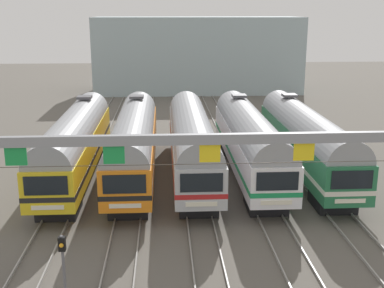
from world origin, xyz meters
name	(u,v)px	position (x,y,z in m)	size (l,w,h in m)	color
ground_plane	(192,176)	(0.00, 0.00, 0.00)	(160.00, 160.00, 0.00)	#5B564F
track_bed	(183,123)	(0.00, 17.00, 0.07)	(17.79, 70.00, 0.15)	gray
commuter_train_yellow	(75,142)	(-8.14, 0.00, 2.69)	(2.88, 18.06, 5.05)	gold
commuter_train_orange	(134,141)	(-4.07, 0.00, 2.69)	(2.88, 18.06, 5.05)	orange
commuter_train_stainless	(192,140)	(0.00, -0.01, 2.69)	(2.88, 18.06, 4.77)	#B2B5BA
commuter_train_white	(249,139)	(4.07, 0.00, 2.69)	(2.88, 18.06, 5.05)	white
commuter_train_green	(305,138)	(8.14, 0.00, 2.69)	(2.88, 18.06, 5.05)	#236B42
catenary_gantry	(210,162)	(0.00, -13.50, 5.24)	(21.52, 0.44, 6.97)	gray
yard_signal_mast	(63,255)	(-6.11, -15.31, 1.96)	(0.28, 0.35, 2.81)	#59595E
maintenance_building	(197,54)	(3.06, 39.09, 5.32)	(29.34, 10.00, 10.64)	#9EB2B7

